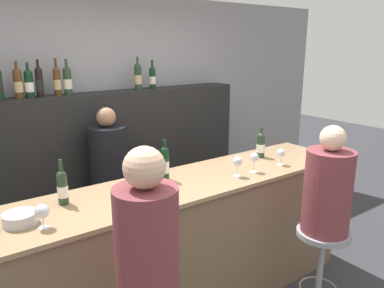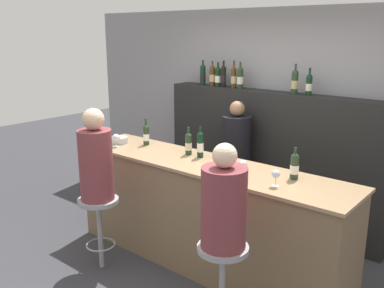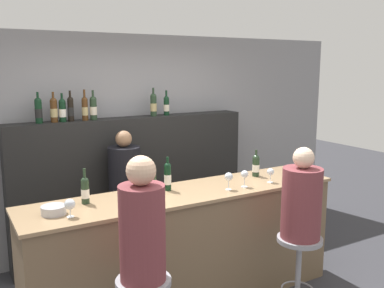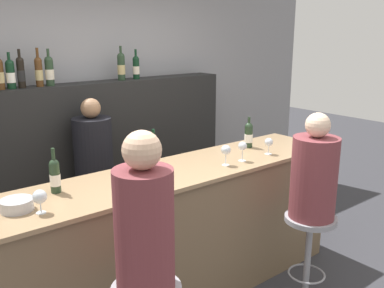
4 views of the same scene
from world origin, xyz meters
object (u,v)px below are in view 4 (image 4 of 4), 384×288
at_px(wine_bottle_backbar_2, 10,74).
at_px(metal_bowl, 17,205).
at_px(wine_glass_0, 40,197).
at_px(bar_stool_right, 309,235).
at_px(wine_bottle_counter_2, 154,152).
at_px(wine_bottle_backbar_4, 39,71).
at_px(guest_seated_right, 314,174).
at_px(wine_bottle_counter_3, 249,135).
at_px(wine_bottle_backbar_5, 49,71).
at_px(wine_bottle_backbar_7, 136,67).
at_px(wine_glass_1, 226,150).
at_px(wine_glass_2, 243,147).
at_px(bartender, 96,189).
at_px(wine_bottle_counter_0, 55,175).
at_px(guest_seated_left, 144,222).
at_px(wine_glass_3, 269,143).
at_px(wine_bottle_counter_1, 136,158).
at_px(wine_bottle_backbar_6, 121,66).
at_px(wine_bottle_backbar_3, 21,72).

relative_size(wine_bottle_backbar_2, metal_bowl, 1.59).
xyz_separation_m(wine_glass_0, bar_stool_right, (1.85, -0.56, -0.61)).
distance_m(wine_bottle_counter_2, wine_bottle_backbar_4, 1.36).
bearing_deg(guest_seated_right, wine_bottle_counter_3, 79.59).
bearing_deg(bar_stool_right, wine_bottle_backbar_5, 120.85).
xyz_separation_m(wine_bottle_backbar_7, wine_glass_1, (-0.09, -1.44, -0.55)).
bearing_deg(wine_glass_0, wine_glass_2, 0.00).
bearing_deg(wine_glass_0, wine_bottle_backbar_2, 77.42).
bearing_deg(bartender, wine_bottle_counter_0, -129.15).
bearing_deg(bar_stool_right, wine_glass_1, 124.35).
xyz_separation_m(wine_bottle_backbar_4, wine_glass_2, (1.09, -1.44, -0.57)).
height_order(bar_stool_right, guest_seated_right, guest_seated_right).
bearing_deg(wine_glass_2, guest_seated_left, -156.77).
height_order(wine_bottle_counter_0, metal_bowl, wine_bottle_counter_0).
bearing_deg(metal_bowl, wine_glass_2, -4.18).
xyz_separation_m(wine_glass_0, metal_bowl, (-0.10, 0.13, -0.07)).
bearing_deg(wine_glass_0, wine_glass_3, 0.00).
xyz_separation_m(wine_bottle_counter_0, metal_bowl, (-0.29, -0.14, -0.08)).
bearing_deg(guest_seated_left, wine_bottle_backbar_7, 58.98).
distance_m(wine_glass_1, bar_stool_right, 0.92).
distance_m(wine_bottle_backbar_4, bartender, 1.16).
distance_m(wine_bottle_counter_1, wine_bottle_backbar_6, 1.42).
relative_size(wine_bottle_backbar_3, wine_bottle_backbar_7, 1.10).
bearing_deg(wine_bottle_backbar_2, wine_glass_0, -102.58).
height_order(wine_bottle_backbar_2, wine_glass_3, wine_bottle_backbar_2).
bearing_deg(wine_bottle_backbar_7, wine_bottle_backbar_3, 180.00).
height_order(wine_bottle_counter_1, guest_seated_right, guest_seated_right).
bearing_deg(wine_bottle_backbar_4, wine_glass_2, -52.87).
height_order(wine_bottle_backbar_3, bartender, wine_bottle_backbar_3).
bearing_deg(wine_bottle_counter_0, wine_bottle_backbar_2, 83.96).
distance_m(wine_bottle_backbar_2, wine_bottle_backbar_3, 0.09).
bearing_deg(wine_bottle_counter_3, wine_glass_0, -172.37).
bearing_deg(wine_bottle_counter_3, bar_stool_right, -100.41).
distance_m(wine_bottle_backbar_3, bartender, 1.21).
distance_m(wine_bottle_counter_1, wine_bottle_backbar_7, 1.49).
bearing_deg(wine_bottle_backbar_7, wine_glass_2, -86.09).
bearing_deg(wine_bottle_counter_0, wine_bottle_backbar_5, 68.59).
bearing_deg(guest_seated_left, guest_seated_right, 0.00).
relative_size(wine_glass_2, guest_seated_left, 0.18).
relative_size(wine_bottle_backbar_7, wine_glass_3, 2.09).
bearing_deg(guest_seated_left, wine_bottle_counter_0, 100.64).
bearing_deg(wine_bottle_backbar_4, bartender, -49.84).
height_order(wine_bottle_counter_1, wine_glass_2, wine_bottle_counter_1).
relative_size(wine_bottle_counter_1, wine_bottle_counter_2, 0.91).
xyz_separation_m(wine_bottle_backbar_4, bar_stool_right, (1.29, -2.00, -1.19)).
bearing_deg(wine_bottle_backbar_4, guest_seated_left, -96.00).
relative_size(guest_seated_left, bar_stool_right, 1.21).
bearing_deg(wine_bottle_counter_3, wine_bottle_backbar_3, 143.68).
bearing_deg(wine_bottle_backbar_5, wine_glass_0, -114.52).
xyz_separation_m(wine_bottle_counter_0, wine_glass_0, (-0.20, -0.27, -0.02)).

